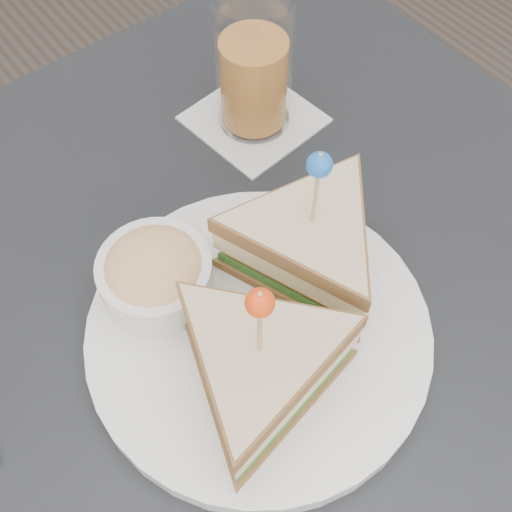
% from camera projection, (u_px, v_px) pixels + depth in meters
% --- Properties ---
extents(ground_plane, '(3.50, 3.50, 0.00)m').
position_uv_depth(ground_plane, '(255.00, 489.00, 1.22)').
color(ground_plane, '#3F3833').
extents(table, '(0.80, 0.80, 0.75)m').
position_uv_depth(table, '(254.00, 334.00, 0.65)').
color(table, black).
rests_on(table, ground).
extents(plate_meal, '(0.38, 0.38, 0.18)m').
position_uv_depth(plate_meal, '(266.00, 307.00, 0.53)').
color(plate_meal, white).
rests_on(plate_meal, table).
extents(drink_set, '(0.14, 0.14, 0.16)m').
position_uv_depth(drink_set, '(254.00, 70.00, 0.65)').
color(drink_set, silver).
rests_on(drink_set, table).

